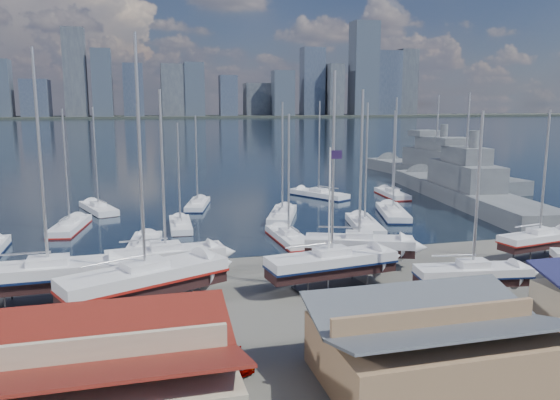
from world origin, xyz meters
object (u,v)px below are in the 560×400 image
object	(u,v)px
sailboat_cradle_0	(49,275)
naval_ship_west	(435,171)
flagpole	(330,210)
car_a	(222,351)
naval_ship_east	(464,191)

from	to	relation	value
sailboat_cradle_0	naval_ship_west	xyz separation A→B (m)	(63.30, 53.29, -0.54)
sailboat_cradle_0	naval_ship_west	distance (m)	82.75
flagpole	car_a	bearing A→B (deg)	-134.38
car_a	flagpole	xyz separation A→B (m)	(10.25, 10.48, 5.72)
sailboat_cradle_0	naval_ship_east	bearing A→B (deg)	27.10
naval_ship_east	flagpole	size ratio (longest dim) A/B	3.87
sailboat_cradle_0	naval_ship_west	size ratio (longest dim) A/B	0.42
sailboat_cradle_0	naval_ship_east	size ratio (longest dim) A/B	0.42
naval_ship_east	naval_ship_west	distance (m)	25.33
car_a	flagpole	size ratio (longest dim) A/B	0.41
car_a	flagpole	world-z (taller)	flagpole
car_a	naval_ship_west	bearing A→B (deg)	30.77
naval_ship_east	flagpole	bearing A→B (deg)	142.11
naval_ship_west	car_a	xyz separation A→B (m)	(-52.45, -66.30, -0.86)
sailboat_cradle_0	flagpole	xyz separation A→B (m)	(21.10, -2.53, 4.32)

